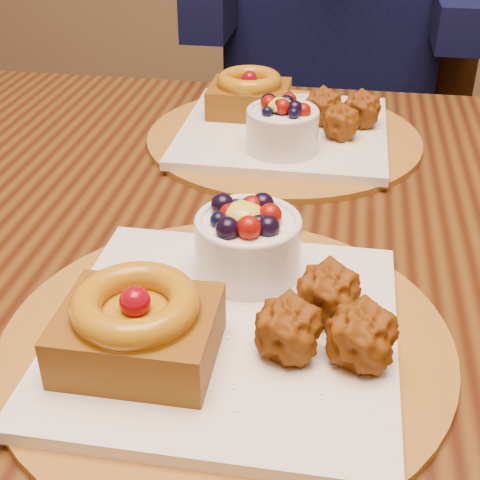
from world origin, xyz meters
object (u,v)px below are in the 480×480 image
(place_setting_near, at_px, (223,312))
(place_setting_far, at_px, (282,124))
(dining_table, at_px, (261,273))
(chair_far, at_px, (356,186))

(place_setting_near, bearing_deg, place_setting_far, 89.93)
(dining_table, bearing_deg, place_setting_far, 90.80)
(dining_table, relative_size, place_setting_near, 4.21)
(dining_table, distance_m, place_setting_far, 0.24)
(place_setting_near, relative_size, chair_far, 0.46)
(dining_table, height_order, place_setting_far, place_setting_far)
(place_setting_near, xyz_separation_m, place_setting_far, (0.00, 0.43, -0.00))
(dining_table, distance_m, chair_far, 0.73)
(place_setting_far, xyz_separation_m, chair_far, (0.12, 0.47, -0.32))
(dining_table, relative_size, chair_far, 1.93)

